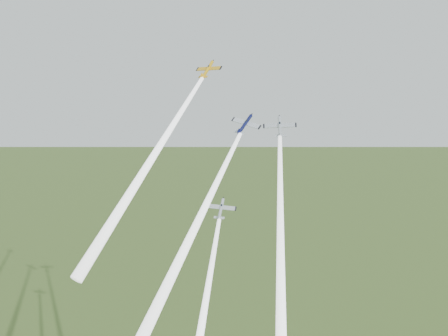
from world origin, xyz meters
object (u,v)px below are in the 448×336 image
Objects in this scene: plane_yellow at (208,69)px; plane_silver_right at (280,127)px; plane_navy at (245,124)px; plane_silver_low at (221,209)px.

plane_yellow is 23.66m from plane_silver_right.
plane_silver_right is at bearing 15.61° from plane_yellow.
plane_navy is 21.48m from plane_silver_low.
plane_navy is 0.95× the size of plane_silver_right.
plane_silver_low is (6.96, -8.53, -33.86)m from plane_yellow.
plane_silver_low is at bearing -37.32° from plane_yellow.
plane_navy reaches higher than plane_silver_right.
plane_silver_low is (-4.49, -4.57, -20.50)m from plane_navy.
plane_silver_right is (18.98, 0.70, -14.10)m from plane_yellow.
plane_silver_right is 24.91m from plane_silver_low.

